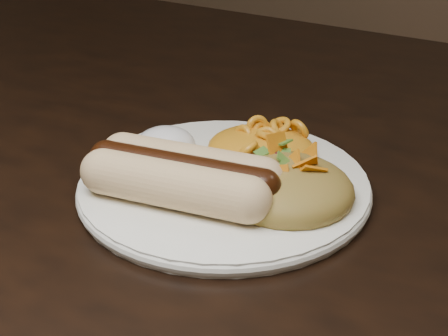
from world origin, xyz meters
The scene contains 6 objects.
table centered at (0.00, 0.00, 0.66)m, with size 1.60×0.90×0.75m.
plate centered at (0.01, -0.04, 0.76)m, with size 0.23×0.23×0.01m, color white.
hotdog centered at (0.00, -0.08, 0.78)m, with size 0.13×0.08×0.04m.
mac_and_cheese centered at (0.02, 0.01, 0.78)m, with size 0.10×0.09×0.04m, color gold.
sour_cream centered at (-0.05, -0.03, 0.78)m, with size 0.05×0.05×0.03m, color white.
taco_salad centered at (0.07, -0.04, 0.78)m, with size 0.11×0.10×0.05m.
Camera 1 is at (0.25, -0.46, 1.03)m, focal length 55.00 mm.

